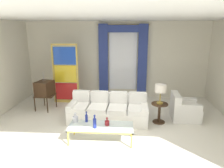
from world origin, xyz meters
TOP-DOWN VIEW (x-y plane):
  - ground_plane at (0.00, 0.00)m, footprint 16.00×16.00m
  - wall_rear at (0.00, 3.06)m, footprint 8.00×0.12m
  - ceiling_slab at (0.00, 0.80)m, footprint 8.00×7.60m
  - curtained_window at (0.26, 2.89)m, footprint 2.00×0.17m
  - couch_white_long at (-0.12, 0.56)m, footprint 2.37×1.02m
  - coffee_table at (-0.20, -0.70)m, footprint 1.57×0.63m
  - bottle_blue_decanter at (-0.33, -0.82)m, footprint 0.08×0.08m
  - bottle_crystal_tall at (-0.05, -0.66)m, footprint 0.11×0.11m
  - bottle_amber_squat at (-0.59, -0.50)m, footprint 0.07×0.07m
  - bottle_ruby_flask at (-0.88, -0.50)m, footprint 0.14×0.14m
  - vintage_tv at (-2.37, 1.31)m, footprint 0.62×0.68m
  - armchair_white at (2.18, 0.82)m, footprint 0.86×0.85m
  - stained_glass_divider at (-1.83, 2.06)m, footprint 0.95×0.05m
  - peacock_figurine at (-1.31, 1.61)m, footprint 0.44×0.60m
  - round_side_table at (1.39, 0.49)m, footprint 0.48×0.48m
  - table_lamp_brass at (1.39, 0.49)m, footprint 0.32×0.32m

SIDE VIEW (x-z plane):
  - ground_plane at x=0.00m, z-range 0.00..0.00m
  - peacock_figurine at x=-1.31m, z-range -0.03..0.47m
  - armchair_white at x=2.18m, z-range -0.11..0.69m
  - couch_white_long at x=-0.12m, z-range -0.12..0.74m
  - round_side_table at x=1.39m, z-range 0.06..0.65m
  - coffee_table at x=-0.20m, z-range 0.17..0.58m
  - bottle_crystal_tall at x=-0.05m, z-range 0.38..0.58m
  - bottle_ruby_flask at x=-0.88m, z-range 0.37..0.62m
  - bottle_amber_squat at x=-0.59m, z-range 0.38..0.66m
  - bottle_blue_decanter at x=-0.33m, z-range 0.38..0.71m
  - vintage_tv at x=-2.37m, z-range 0.06..1.40m
  - table_lamp_brass at x=1.39m, z-range 0.74..1.31m
  - stained_glass_divider at x=-1.83m, z-range -0.04..2.16m
  - wall_rear at x=0.00m, z-range 0.00..3.00m
  - curtained_window at x=0.26m, z-range 0.39..3.09m
  - ceiling_slab at x=0.00m, z-range 3.00..3.04m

